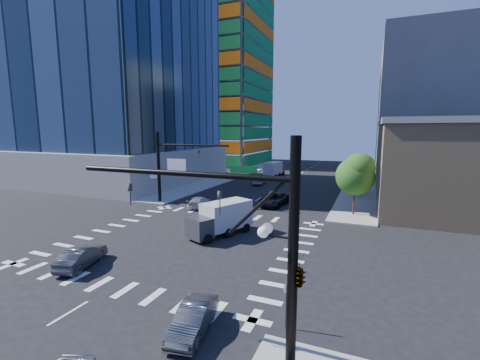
% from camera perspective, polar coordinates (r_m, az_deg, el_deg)
% --- Properties ---
extents(ground, '(160.00, 160.00, 0.00)m').
position_cam_1_polar(ground, '(28.32, -8.88, -10.53)').
color(ground, black).
rests_on(ground, ground).
extents(road_markings, '(20.00, 20.00, 0.01)m').
position_cam_1_polar(road_markings, '(28.32, -8.88, -10.52)').
color(road_markings, silver).
rests_on(road_markings, ground).
extents(sidewalk_ne, '(5.00, 60.00, 0.15)m').
position_cam_1_polar(sidewalk_ne, '(63.49, 20.70, -0.16)').
color(sidewalk_ne, gray).
rests_on(sidewalk_ne, ground).
extents(sidewalk_nw, '(5.00, 60.00, 0.15)m').
position_cam_1_polar(sidewalk_nw, '(68.77, -0.58, 1.06)').
color(sidewalk_nw, gray).
rests_on(sidewalk_nw, ground).
extents(construction_building, '(25.16, 34.50, 70.60)m').
position_cam_1_polar(construction_building, '(95.53, -3.90, 17.97)').
color(construction_building, slate).
rests_on(construction_building, ground).
extents(commercial_building, '(20.50, 22.50, 10.60)m').
position_cam_1_polar(commercial_building, '(46.30, 35.97, 2.15)').
color(commercial_building, tan).
rests_on(commercial_building, ground).
extents(bg_building_ne, '(24.00, 30.00, 28.00)m').
position_cam_1_polar(bg_building_ne, '(79.01, 32.36, 10.84)').
color(bg_building_ne, slate).
rests_on(bg_building_ne, ground).
extents(signal_mast_se, '(10.51, 2.48, 9.00)m').
position_cam_1_polar(signal_mast_se, '(12.55, 5.37, -11.33)').
color(signal_mast_se, black).
rests_on(signal_mast_se, sidewalk_se).
extents(signal_mast_nw, '(10.20, 0.40, 9.00)m').
position_cam_1_polar(signal_mast_nw, '(42.02, -12.65, 3.35)').
color(signal_mast_nw, black).
rests_on(signal_mast_nw, sidewalk_nw).
extents(tree_south, '(4.16, 4.16, 6.82)m').
position_cam_1_polar(tree_south, '(37.01, 20.01, 1.06)').
color(tree_south, '#382316').
rests_on(tree_south, sidewalk_ne).
extents(tree_north, '(3.54, 3.52, 5.78)m').
position_cam_1_polar(tree_north, '(49.00, 20.92, 1.96)').
color(tree_north, '#382316').
rests_on(tree_north, sidewalk_ne).
extents(no_parking_sign, '(0.30, 0.06, 2.20)m').
position_cam_1_polar(no_parking_sign, '(16.25, 8.28, -20.55)').
color(no_parking_sign, black).
rests_on(no_parking_sign, ground).
extents(car_nb_right, '(2.00, 4.05, 1.28)m').
position_cam_1_polar(car_nb_right, '(16.41, -8.37, -23.24)').
color(car_nb_right, '#45464A').
rests_on(car_nb_right, ground).
extents(car_nb_far, '(3.25, 5.94, 1.58)m').
position_cam_1_polar(car_nb_far, '(40.45, 6.13, -3.44)').
color(car_nb_far, black).
rests_on(car_nb_far, ground).
extents(car_sb_near, '(2.57, 4.75, 1.31)m').
position_cam_1_polar(car_sb_near, '(39.74, -7.27, -3.88)').
color(car_sb_near, silver).
rests_on(car_sb_near, ground).
extents(car_sb_mid, '(2.45, 4.83, 1.58)m').
position_cam_1_polar(car_sb_mid, '(56.10, 3.48, 0.02)').
color(car_sb_mid, '#A7A8AF').
rests_on(car_sb_mid, ground).
extents(car_sb_cross, '(2.60, 4.52, 1.41)m').
position_cam_1_polar(car_sb_cross, '(25.28, -26.36, -12.08)').
color(car_sb_cross, '#424246').
rests_on(car_sb_cross, ground).
extents(box_truck_near, '(4.45, 6.10, 2.94)m').
position_cam_1_polar(box_truck_near, '(28.92, -3.79, -7.33)').
color(box_truck_near, black).
rests_on(box_truck_near, ground).
extents(box_truck_far, '(3.03, 5.98, 3.02)m').
position_cam_1_polar(box_truck_far, '(66.10, 6.18, 1.80)').
color(box_truck_far, black).
rests_on(box_truck_far, ground).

